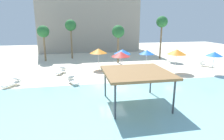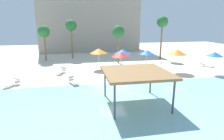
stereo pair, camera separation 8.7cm
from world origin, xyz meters
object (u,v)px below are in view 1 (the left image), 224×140
at_px(palm_tree_0, 43,32).
at_px(palm_tree_2, 71,26).
at_px(beach_umbrella_red_3, 121,54).
at_px(lounge_chair_2, 73,81).
at_px(beach_umbrella_blue_2, 122,52).
at_px(shade_pavilion, 136,73).
at_px(beach_umbrella_blue_4, 214,54).
at_px(lounge_chair_3, 12,83).
at_px(lounge_chair_0, 61,71).
at_px(palm_tree_1, 118,32).
at_px(beach_umbrella_orange_5, 177,52).
at_px(palm_tree_3, 162,23).
at_px(lounge_chair_1, 206,64).
at_px(beach_umbrella_blue_1, 147,52).
at_px(beach_umbrella_orange_0, 98,51).

relative_size(palm_tree_0, palm_tree_2, 0.86).
bearing_deg(beach_umbrella_red_3, lounge_chair_2, -149.45).
height_order(beach_umbrella_blue_2, palm_tree_2, palm_tree_2).
bearing_deg(shade_pavilion, beach_umbrella_blue_4, 29.21).
xyz_separation_m(palm_tree_0, palm_tree_2, (4.29, 1.51, 0.87)).
distance_m(shade_pavilion, lounge_chair_3, 12.63).
xyz_separation_m(lounge_chair_0, palm_tree_1, (8.32, 4.97, 4.39)).
bearing_deg(palm_tree_0, beach_umbrella_orange_5, -31.78).
distance_m(shade_pavilion, palm_tree_3, 20.56).
relative_size(beach_umbrella_red_3, lounge_chair_1, 1.40).
height_order(beach_umbrella_blue_4, lounge_chair_1, beach_umbrella_blue_4).
bearing_deg(palm_tree_1, beach_umbrella_red_3, -99.71).
xyz_separation_m(beach_umbrella_red_3, lounge_chair_1, (12.92, 1.08, -2.04)).
xyz_separation_m(beach_umbrella_blue_1, palm_tree_1, (-2.46, 5.76, 2.23)).
xyz_separation_m(beach_umbrella_orange_0, palm_tree_0, (-7.93, 7.24, 2.19)).
distance_m(beach_umbrella_blue_1, palm_tree_3, 10.28).
distance_m(shade_pavilion, beach_umbrella_red_3, 9.53).
distance_m(beach_umbrella_blue_1, lounge_chair_2, 10.25).
bearing_deg(beach_umbrella_orange_5, palm_tree_2, 136.80).
bearing_deg(lounge_chair_2, beach_umbrella_blue_4, 72.39).
distance_m(beach_umbrella_orange_5, lounge_chair_0, 14.57).
height_order(lounge_chair_2, palm_tree_2, palm_tree_2).
relative_size(lounge_chair_3, palm_tree_0, 0.33).
height_order(beach_umbrella_blue_2, lounge_chair_3, beach_umbrella_blue_2).
bearing_deg(beach_umbrella_red_3, palm_tree_2, 118.59).
distance_m(shade_pavilion, beach_umbrella_blue_4, 13.75).
distance_m(shade_pavilion, beach_umbrella_orange_5, 11.64).
bearing_deg(lounge_chair_0, beach_umbrella_blue_4, 98.82).
bearing_deg(palm_tree_2, lounge_chair_3, -111.62).
height_order(beach_umbrella_red_3, lounge_chair_2, beach_umbrella_red_3).
bearing_deg(lounge_chair_2, beach_umbrella_orange_0, 130.26).
xyz_separation_m(beach_umbrella_orange_0, beach_umbrella_blue_4, (13.38, -5.21, -0.00)).
height_order(lounge_chair_0, palm_tree_0, palm_tree_0).
relative_size(beach_umbrella_orange_0, beach_umbrella_red_3, 1.05).
relative_size(shade_pavilion, beach_umbrella_red_3, 1.77).
distance_m(beach_umbrella_blue_2, lounge_chair_2, 9.47).
bearing_deg(beach_umbrella_red_3, beach_umbrella_blue_2, 72.07).
height_order(shade_pavilion, beach_umbrella_orange_5, beach_umbrella_orange_5).
bearing_deg(beach_umbrella_orange_0, beach_umbrella_blue_4, -21.30).
bearing_deg(palm_tree_0, lounge_chair_2, -70.91).
height_order(beach_umbrella_blue_1, beach_umbrella_blue_4, beach_umbrella_blue_1).
xyz_separation_m(beach_umbrella_orange_0, lounge_chair_0, (-4.83, -1.46, -2.16)).
bearing_deg(beach_umbrella_orange_0, lounge_chair_2, -119.77).
xyz_separation_m(beach_umbrella_red_3, beach_umbrella_blue_4, (10.91, -2.76, 0.11)).
height_order(beach_umbrella_blue_1, lounge_chair_1, beach_umbrella_blue_1).
relative_size(beach_umbrella_blue_1, lounge_chair_0, 1.39).
distance_m(lounge_chair_0, palm_tree_0, 10.20).
height_order(beach_umbrella_red_3, palm_tree_1, palm_tree_1).
distance_m(lounge_chair_0, palm_tree_2, 11.52).
height_order(beach_umbrella_blue_2, palm_tree_3, palm_tree_3).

